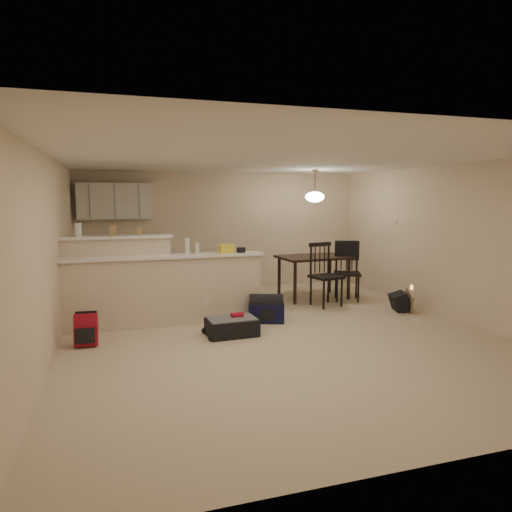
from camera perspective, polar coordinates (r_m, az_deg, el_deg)
name	(u,v)px	position (r m, az deg, el deg)	size (l,w,h in m)	color
room	(277,248)	(6.54, 2.65, 1.04)	(7.00, 7.02, 2.50)	beige
breakfast_bar	(148,286)	(7.24, -13.35, -3.69)	(3.08, 0.58, 1.39)	beige
upper_cabinets	(115,201)	(9.43, -17.26, 6.57)	(1.40, 0.34, 0.70)	white
kitchen_counter	(128,274)	(9.43, -15.71, -2.23)	(1.80, 0.60, 0.90)	white
thermostat	(395,222)	(9.27, 16.96, 4.10)	(0.02, 0.12, 0.12)	beige
jar	(78,230)	(7.27, -21.36, 3.07)	(0.10, 0.10, 0.20)	silver
cereal_box	(113,230)	(7.25, -17.47, 3.06)	(0.10, 0.07, 0.16)	#95774C
small_box	(139,231)	(7.26, -14.40, 3.02)	(0.08, 0.06, 0.12)	#95774C
bottle_a	(187,246)	(7.13, -8.60, 1.23)	(0.07, 0.07, 0.26)	silver
bottle_b	(197,248)	(7.16, -7.36, 0.96)	(0.06, 0.06, 0.18)	silver
bag_lump	(226,249)	(7.26, -3.71, 0.93)	(0.22, 0.18, 0.14)	#95774C
pouch	(241,250)	(7.32, -1.87, 0.75)	(0.12, 0.10, 0.08)	#95774C
dining_table	(314,261)	(8.99, 7.22, -0.64)	(1.40, 0.99, 0.83)	black
pendant_lamp	(315,196)	(8.91, 7.35, 7.39)	(0.36, 0.36, 0.62)	brown
dining_chair_near	(326,275)	(8.37, 8.80, -2.34)	(0.50, 0.48, 1.15)	black
dining_chair_far	(347,272)	(8.91, 11.33, -1.95)	(0.49, 0.46, 1.11)	black
suitcase	(232,327)	(6.62, -3.04, -8.86)	(0.71, 0.46, 0.24)	black
red_backpack	(86,330)	(6.54, -20.48, -8.64)	(0.29, 0.18, 0.43)	maroon
navy_duffel	(266,312)	(7.30, 1.30, -7.06)	(0.56, 0.31, 0.31)	#101134
black_daypack	(400,302)	(8.38, 17.51, -5.51)	(0.36, 0.25, 0.31)	black
cardboard_sheet	(409,302)	(8.37, 18.59, -5.45)	(0.45, 0.02, 0.34)	#95774C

